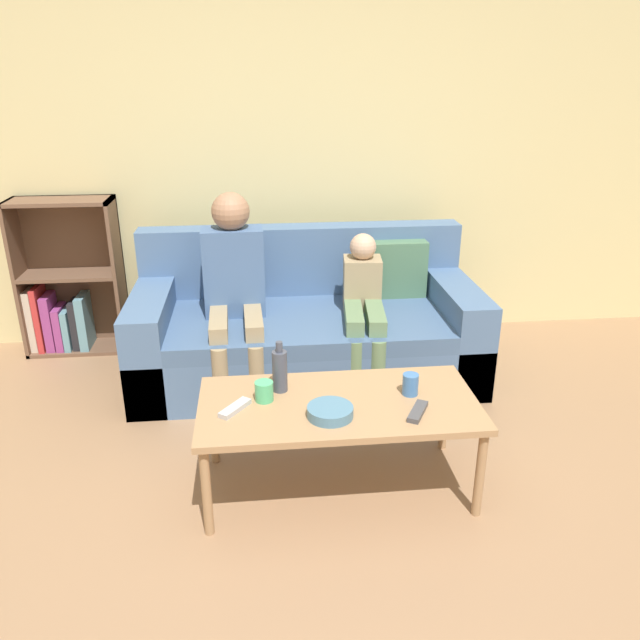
% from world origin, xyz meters
% --- Properties ---
extents(ground_plane, '(22.00, 22.00, 0.00)m').
position_xyz_m(ground_plane, '(0.00, 0.00, 0.00)').
color(ground_plane, '#997251').
extents(wall_back, '(12.00, 0.06, 2.60)m').
position_xyz_m(wall_back, '(0.00, 2.50, 1.30)').
color(wall_back, beige).
rests_on(wall_back, ground_plane).
extents(couch, '(2.05, 0.95, 0.85)m').
position_xyz_m(couch, '(0.05, 1.82, 0.28)').
color(couch, '#4C6B93').
rests_on(couch, ground_plane).
extents(bookshelf, '(0.65, 0.28, 1.03)m').
position_xyz_m(bookshelf, '(-1.50, 2.34, 0.40)').
color(bookshelf, brown).
rests_on(bookshelf, ground_plane).
extents(coffee_table, '(1.21, 0.59, 0.44)m').
position_xyz_m(coffee_table, '(0.09, 0.63, 0.40)').
color(coffee_table, '#A87F56').
rests_on(coffee_table, ground_plane).
extents(person_adult, '(0.36, 0.66, 1.14)m').
position_xyz_m(person_adult, '(-0.38, 1.72, 0.66)').
color(person_adult, '#9E8966').
rests_on(person_adult, ground_plane).
extents(person_child, '(0.28, 0.67, 0.88)m').
position_xyz_m(person_child, '(0.37, 1.66, 0.50)').
color(person_child, '#66845B').
rests_on(person_child, ground_plane).
extents(cup_near, '(0.07, 0.07, 0.10)m').
position_xyz_m(cup_near, '(0.41, 0.66, 0.49)').
color(cup_near, '#3D70B2').
rests_on(cup_near, coffee_table).
extents(cup_far, '(0.08, 0.08, 0.09)m').
position_xyz_m(cup_far, '(-0.23, 0.68, 0.48)').
color(cup_far, '#4CB77A').
rests_on(cup_far, coffee_table).
extents(tv_remote_0, '(0.14, 0.16, 0.02)m').
position_xyz_m(tv_remote_0, '(-0.36, 0.60, 0.45)').
color(tv_remote_0, '#B7B7BC').
rests_on(tv_remote_0, coffee_table).
extents(tv_remote_1, '(0.12, 0.17, 0.02)m').
position_xyz_m(tv_remote_1, '(0.40, 0.49, 0.45)').
color(tv_remote_1, '#47474C').
rests_on(tv_remote_1, coffee_table).
extents(snack_bowl, '(0.19, 0.19, 0.05)m').
position_xyz_m(snack_bowl, '(0.03, 0.51, 0.46)').
color(snack_bowl, teal).
rests_on(snack_bowl, coffee_table).
extents(bottle, '(0.07, 0.07, 0.24)m').
position_xyz_m(bottle, '(-0.16, 0.76, 0.54)').
color(bottle, '#424756').
rests_on(bottle, coffee_table).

